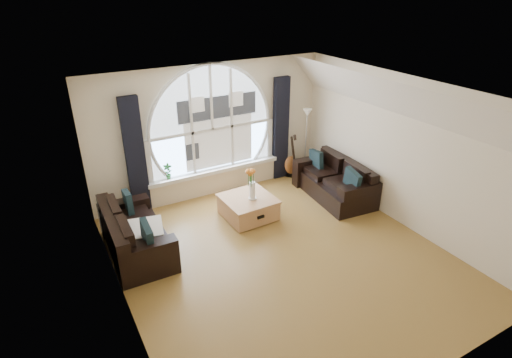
# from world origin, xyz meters

# --- Properties ---
(ground) EXTENTS (5.00, 5.50, 0.01)m
(ground) POSITION_xyz_m (0.00, 0.00, 0.00)
(ground) COLOR brown
(ground) RESTS_ON ground
(ceiling) EXTENTS (5.00, 5.50, 0.01)m
(ceiling) POSITION_xyz_m (0.00, 0.00, 2.70)
(ceiling) COLOR silver
(ceiling) RESTS_ON ground
(wall_back) EXTENTS (5.00, 0.01, 2.70)m
(wall_back) POSITION_xyz_m (0.00, 2.75, 1.35)
(wall_back) COLOR beige
(wall_back) RESTS_ON ground
(wall_front) EXTENTS (5.00, 0.01, 2.70)m
(wall_front) POSITION_xyz_m (0.00, -2.75, 1.35)
(wall_front) COLOR beige
(wall_front) RESTS_ON ground
(wall_left) EXTENTS (0.01, 5.50, 2.70)m
(wall_left) POSITION_xyz_m (-2.50, 0.00, 1.35)
(wall_left) COLOR beige
(wall_left) RESTS_ON ground
(wall_right) EXTENTS (0.01, 5.50, 2.70)m
(wall_right) POSITION_xyz_m (2.50, 0.00, 1.35)
(wall_right) COLOR beige
(wall_right) RESTS_ON ground
(attic_slope) EXTENTS (0.92, 5.50, 0.72)m
(attic_slope) POSITION_xyz_m (2.20, 0.00, 2.35)
(attic_slope) COLOR silver
(attic_slope) RESTS_ON ground
(arched_window) EXTENTS (2.60, 0.06, 2.15)m
(arched_window) POSITION_xyz_m (0.00, 2.72, 1.62)
(arched_window) COLOR silver
(arched_window) RESTS_ON wall_back
(window_sill) EXTENTS (2.90, 0.22, 0.08)m
(window_sill) POSITION_xyz_m (0.00, 2.65, 0.51)
(window_sill) COLOR white
(window_sill) RESTS_ON wall_back
(window_frame) EXTENTS (2.76, 0.08, 2.15)m
(window_frame) POSITION_xyz_m (0.00, 2.69, 1.62)
(window_frame) COLOR white
(window_frame) RESTS_ON wall_back
(neighbor_house) EXTENTS (1.70, 0.02, 1.50)m
(neighbor_house) POSITION_xyz_m (0.15, 2.71, 1.50)
(neighbor_house) COLOR silver
(neighbor_house) RESTS_ON wall_back
(curtain_left) EXTENTS (0.35, 0.12, 2.30)m
(curtain_left) POSITION_xyz_m (-1.60, 2.63, 1.15)
(curtain_left) COLOR black
(curtain_left) RESTS_ON ground
(curtain_right) EXTENTS (0.35, 0.12, 2.30)m
(curtain_right) POSITION_xyz_m (1.60, 2.63, 1.15)
(curtain_right) COLOR black
(curtain_right) RESTS_ON ground
(sofa_left) EXTENTS (0.92, 1.78, 0.78)m
(sofa_left) POSITION_xyz_m (-2.03, 1.32, 0.40)
(sofa_left) COLOR black
(sofa_left) RESTS_ON ground
(sofa_right) EXTENTS (1.04, 1.82, 0.78)m
(sofa_right) POSITION_xyz_m (2.05, 1.25, 0.40)
(sofa_right) COLOR black
(sofa_right) RESTS_ON ground
(coffee_chest) EXTENTS (0.96, 0.96, 0.45)m
(coffee_chest) POSITION_xyz_m (0.11, 1.40, 0.23)
(coffee_chest) COLOR #B27A4A
(coffee_chest) RESTS_ON ground
(throw_blanket) EXTENTS (0.66, 0.66, 0.10)m
(throw_blanket) POSITION_xyz_m (-1.91, 1.15, 0.50)
(throw_blanket) COLOR silver
(throw_blanket) RESTS_ON sofa_left
(vase_flowers) EXTENTS (0.24, 0.24, 0.70)m
(vase_flowers) POSITION_xyz_m (0.16, 1.33, 0.80)
(vase_flowers) COLOR white
(vase_flowers) RESTS_ON coffee_chest
(floor_lamp) EXTENTS (0.24, 0.24, 1.60)m
(floor_lamp) POSITION_xyz_m (2.11, 2.38, 0.80)
(floor_lamp) COLOR #B2B2B2
(floor_lamp) RESTS_ON ground
(guitar) EXTENTS (0.40, 0.30, 1.06)m
(guitar) POSITION_xyz_m (1.81, 2.49, 0.53)
(guitar) COLOR #955527
(guitar) RESTS_ON ground
(potted_plant) EXTENTS (0.21, 0.17, 0.33)m
(potted_plant) POSITION_xyz_m (-1.01, 2.65, 0.71)
(potted_plant) COLOR #1E6023
(potted_plant) RESTS_ON window_sill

